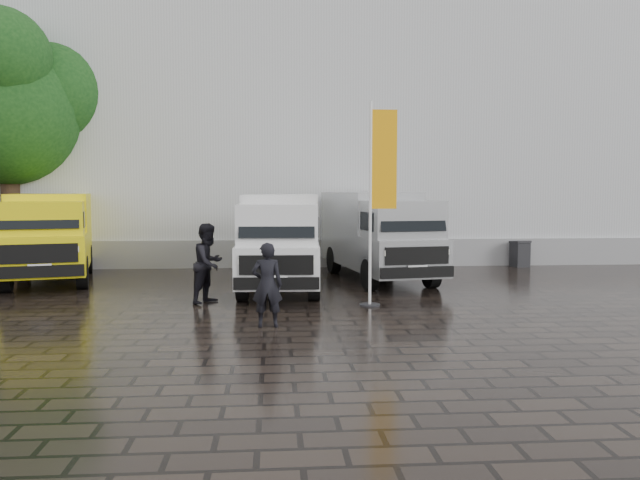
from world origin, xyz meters
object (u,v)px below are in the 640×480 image
Objects in this scene: wheelie_bin at (520,254)px; van_yellow at (50,238)px; person_front at (267,285)px; flagpole at (378,193)px; van_white at (281,242)px; person_tent at (209,263)px; van_silver at (378,236)px.

van_yellow is at bearing 176.22° from wheelie_bin.
flagpole is at bearing -139.93° from person_front.
van_white is 2.80m from person_tent.
person_tent is (-4.09, 0.67, -1.73)m from flagpole.
van_white is 9.83m from wheelie_bin.
van_yellow reaches higher than van_white.
person_front is at bearing -126.67° from van_silver.
van_silver is 4.69m from flagpole.
van_yellow is 0.94× the size of van_white.
person_front is at bearing -140.45° from flagpole.
flagpole is (2.30, -2.79, 1.38)m from van_white.
van_yellow is 1.19× the size of flagpole.
van_white is (7.00, -1.93, -0.00)m from van_yellow.
flagpole reaches higher than van_silver.
person_tent is (-1.46, 2.84, 0.12)m from person_front.
van_yellow reaches higher than person_tent.
van_silver is at bearing 80.34° from flagpole.
person_front is at bearing -60.08° from van_yellow.
flagpole is 3.88m from person_front.
van_silver is at bearing 30.53° from van_white.
van_yellow is at bearing 168.77° from van_silver.
flagpole is 9.92m from wheelie_bin.
van_white is 3.46m from van_silver.
van_white reaches higher than person_tent.
flagpole is (-0.75, -4.42, 1.36)m from van_silver.
van_silver is 1.29× the size of flagpole.
van_white reaches higher than person_front.
flagpole reaches higher than person_tent.
van_yellow reaches higher than person_front.
flagpole is 2.82× the size of person_front.
flagpole is at bearing -109.18° from van_silver.
person_front is at bearing -146.80° from wheelie_bin.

